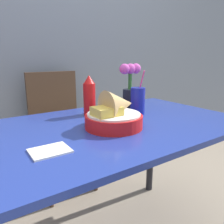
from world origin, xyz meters
TOP-DOWN VIEW (x-y plane):
  - wall_window at (0.00, 1.05)m, footprint 7.00×0.06m
  - dining_table at (0.00, 0.00)m, footprint 1.25×0.75m
  - chair_far_window at (0.03, 0.82)m, footprint 0.40×0.40m
  - food_basket at (-0.02, -0.05)m, footprint 0.25×0.25m
  - ketchup_bottle at (-0.01, 0.20)m, footprint 0.06×0.06m
  - drink_cup at (0.21, 0.08)m, footprint 0.08×0.08m
  - flower_vase at (0.25, 0.19)m, footprint 0.14×0.08m
  - napkin at (-0.35, -0.15)m, footprint 0.13×0.10m

SIDE VIEW (x-z plane):
  - chair_far_window at x=0.03m, z-range 0.08..0.99m
  - dining_table at x=0.00m, z-range 0.26..0.99m
  - napkin at x=-0.35m, z-range 0.72..0.73m
  - food_basket at x=-0.02m, z-range 0.70..0.87m
  - drink_cup at x=0.21m, z-range 0.68..0.91m
  - ketchup_bottle at x=-0.01m, z-range 0.72..0.93m
  - flower_vase at x=0.25m, z-range 0.73..0.99m
  - wall_window at x=0.00m, z-range 0.00..2.60m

